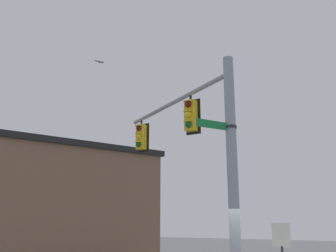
{
  "coord_description": "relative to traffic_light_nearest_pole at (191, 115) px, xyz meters",
  "views": [
    {
      "loc": [
        -4.0,
        9.82,
        2.15
      ],
      "look_at": [
        3.16,
        -1.71,
        5.6
      ],
      "focal_mm": 40.61,
      "sensor_mm": 36.0,
      "label": 1
    }
  ],
  "objects": [
    {
      "name": "traffic_light_mid_inner",
      "position": [
        3.35,
        -1.81,
        0.0
      ],
      "size": [
        0.54,
        0.49,
        1.31
      ],
      "color": "black"
    },
    {
      "name": "tree_by_storefront",
      "position": [
        13.55,
        -3.63,
        -0.93
      ],
      "size": [
        4.13,
        4.13,
        6.77
      ],
      "color": "#4C3823",
      "rests_on": "ground"
    },
    {
      "name": "historical_marker",
      "position": [
        -2.14,
        -2.14,
        -4.22
      ],
      "size": [
        0.6,
        0.08,
        2.13
      ],
      "color": "#333333",
      "rests_on": "ground"
    },
    {
      "name": "street_name_sign",
      "position": [
        -1.66,
        1.21,
        -0.85
      ],
      "size": [
        0.75,
        1.22,
        0.22
      ],
      "color": "#147238"
    },
    {
      "name": "signal_pole",
      "position": [
        -1.8,
        0.95,
        -2.17
      ],
      "size": [
        0.3,
        0.3,
        6.9
      ],
      "primitive_type": "cylinder",
      "color": "gray",
      "rests_on": "ground"
    },
    {
      "name": "storefront_building",
      "position": [
        10.75,
        -3.96,
        -2.58
      ],
      "size": [
        10.8,
        11.7,
        6.05
      ],
      "color": "brown",
      "rests_on": "ground"
    },
    {
      "name": "bird_flying",
      "position": [
        4.91,
        -0.74,
        3.36
      ],
      "size": [
        0.43,
        0.3,
        0.15
      ],
      "color": "gray"
    },
    {
      "name": "mast_arm",
      "position": [
        1.05,
        -0.59,
        0.78
      ],
      "size": [
        5.78,
        3.23,
        0.16
      ],
      "primitive_type": "cylinder",
      "rotation": [
        0.0,
        1.57,
        5.79
      ],
      "color": "gray"
    },
    {
      "name": "traffic_light_nearest_pole",
      "position": [
        0.0,
        0.0,
        0.0
      ],
      "size": [
        0.54,
        0.49,
        1.31
      ],
      "color": "black"
    }
  ]
}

